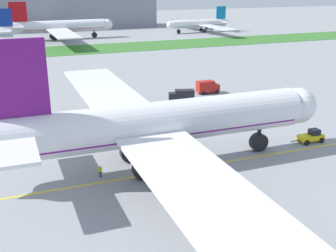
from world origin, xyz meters
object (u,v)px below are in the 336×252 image
Objects in this scene: service_truck_fuel_bowser at (207,87)px; pushback_tug at (311,136)px; airliner_foreground at (154,124)px; parked_airliner_far_right at (58,27)px; ground_crew_wingwalker_port at (100,170)px; service_truck_baggage_loader at (182,96)px; parked_airliner_far_outer at (200,24)px.

pushback_tug is at bearing -86.61° from service_truck_fuel_bowser.
airliner_foreground reaches higher than parked_airliner_far_right.
airliner_foreground is 1.09× the size of parked_airliner_far_right.
parked_airliner_far_right reaches higher than pushback_tug.
airliner_foreground reaches higher than pushback_tug.
airliner_foreground reaches higher than ground_crew_wingwalker_port.
service_truck_baggage_loader is 130.45m from parked_airliner_far_outer.
service_truck_fuel_bowser reaches higher than ground_crew_wingwalker_port.
pushback_tug is 1.10× the size of service_truck_fuel_bowser.
service_truck_fuel_bowser is at bearing 30.66° from service_truck_baggage_loader.
parked_airliner_far_outer reaches higher than service_truck_baggage_loader.
airliner_foreground is 49.70× the size of ground_crew_wingwalker_port.
pushback_tug is at bearing 0.87° from ground_crew_wingwalker_port.
service_truck_baggage_loader is 0.08× the size of parked_airliner_far_right.
parked_airliner_far_right is at bearing 98.65° from pushback_tug.
airliner_foreground is at bearing 179.93° from pushback_tug.
service_truck_fuel_bowser reaches higher than pushback_tug.
ground_crew_wingwalker_port is (-8.04, -0.58, -5.46)m from airliner_foreground.
parked_airliner_far_outer is at bearing 71.67° from pushback_tug.
airliner_foreground is at bearing -92.26° from parked_airliner_far_right.
parked_airliner_far_outer is (70.30, 1.87, -1.38)m from parked_airliner_far_right.
ground_crew_wingwalker_port is at bearing -119.83° from parked_airliner_far_outer.
airliner_foreground is at bearing -119.59° from service_truck_baggage_loader.
parked_airliner_far_right is (5.70, 144.11, -0.90)m from airliner_foreground.
ground_crew_wingwalker_port is 145.41m from parked_airliner_far_right.
ground_crew_wingwalker_port is at bearing -129.43° from service_truck_baggage_loader.
airliner_foreground is 1.46× the size of parked_airliner_far_outer.
airliner_foreground is 28.16m from pushback_tug.
service_truck_baggage_loader is at bearing -84.42° from parked_airliner_far_right.
parked_airliner_far_outer is (48.38, 146.01, 3.23)m from pushback_tug.
service_truck_fuel_bowser reaches higher than service_truck_baggage_loader.
parked_airliner_far_right is 70.34m from parked_airliner_far_outer.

